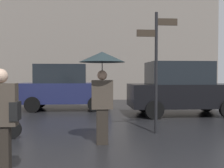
{
  "coord_description": "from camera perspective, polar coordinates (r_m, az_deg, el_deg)",
  "views": [
    {
      "loc": [
        0.97,
        -2.14,
        1.53
      ],
      "look_at": [
        1.63,
        5.8,
        1.29
      ],
      "focal_mm": 43.96,
      "sensor_mm": 36.0,
      "label": 1
    }
  ],
  "objects": [
    {
      "name": "street_signpost",
      "position": [
        7.32,
        9.22,
        4.84
      ],
      "size": [
        1.08,
        0.08,
        3.19
      ],
      "color": "black",
      "rests_on": "ground"
    },
    {
      "name": "pedestrian_with_bag",
      "position": [
        4.41,
        -21.92,
        -6.26
      ],
      "size": [
        0.5,
        0.24,
        1.63
      ],
      "rotation": [
        0.0,
        0.0,
        6.28
      ],
      "color": "#2A241E",
      "rests_on": "ground"
    },
    {
      "name": "parked_car_right",
      "position": [
        12.4,
        -9.89,
        -0.65
      ],
      "size": [
        4.0,
        1.85,
        2.02
      ],
      "rotation": [
        0.0,
        0.0,
        0.06
      ],
      "color": "#1E234C",
      "rests_on": "ground"
    },
    {
      "name": "parked_car_left",
      "position": [
        10.94,
        14.24,
        -0.91
      ],
      "size": [
        4.15,
        2.07,
        2.05
      ],
      "rotation": [
        0.0,
        0.0,
        -0.06
      ],
      "color": "black",
      "rests_on": "ground"
    },
    {
      "name": "building_block",
      "position": [
        18.87,
        -7.85,
        15.74
      ],
      "size": [
        18.7,
        2.05,
        12.19
      ],
      "primitive_type": "cube",
      "color": "gray",
      "rests_on": "ground"
    },
    {
      "name": "pedestrian_with_umbrella",
      "position": [
        6.06,
        -2.06,
        2.67
      ],
      "size": [
        1.02,
        1.02,
        2.06
      ],
      "rotation": [
        0.0,
        0.0,
        2.18
      ],
      "color": "#2A241E",
      "rests_on": "ground"
    }
  ]
}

